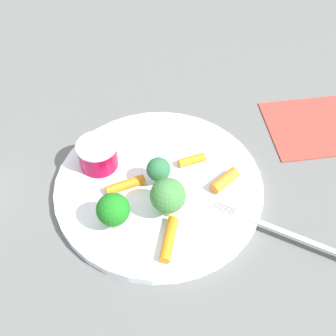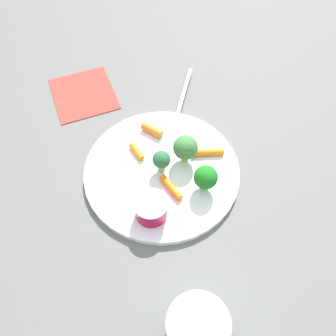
{
  "view_description": "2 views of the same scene",
  "coord_description": "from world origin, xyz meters",
  "px_view_note": "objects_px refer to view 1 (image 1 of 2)",
  "views": [
    {
      "loc": [
        0.04,
        0.36,
        0.48
      ],
      "look_at": [
        -0.01,
        -0.02,
        0.02
      ],
      "focal_mm": 48.13,
      "sensor_mm": 36.0,
      "label": 1
    },
    {
      "loc": [
        0.33,
        -0.12,
        0.54
      ],
      "look_at": [
        0.01,
        0.01,
        0.02
      ],
      "focal_mm": 38.19,
      "sensor_mm": 36.0,
      "label": 2
    }
  ],
  "objects_px": {
    "carrot_stick_1": "(126,187)",
    "napkin": "(313,126)",
    "broccoli_floret_0": "(113,210)",
    "broccoli_floret_2": "(168,196)",
    "fork": "(284,232)",
    "sauce_cup": "(98,155)",
    "carrot_stick_3": "(224,181)",
    "carrot_stick_2": "(192,160)",
    "carrot_stick_0": "(167,240)",
    "broccoli_floret_1": "(163,171)",
    "plate": "(159,187)"
  },
  "relations": [
    {
      "from": "carrot_stick_3",
      "to": "napkin",
      "type": "relative_size",
      "value": 0.31
    },
    {
      "from": "plate",
      "to": "carrot_stick_2",
      "type": "distance_m",
      "value": 0.06
    },
    {
      "from": "broccoli_floret_0",
      "to": "broccoli_floret_1",
      "type": "bearing_deg",
      "value": -141.99
    },
    {
      "from": "carrot_stick_3",
      "to": "carrot_stick_2",
      "type": "bearing_deg",
      "value": -50.29
    },
    {
      "from": "carrot_stick_1",
      "to": "sauce_cup",
      "type": "bearing_deg",
      "value": -57.58
    },
    {
      "from": "fork",
      "to": "napkin",
      "type": "height_order",
      "value": "fork"
    },
    {
      "from": "broccoli_floret_0",
      "to": "carrot_stick_3",
      "type": "distance_m",
      "value": 0.15
    },
    {
      "from": "carrot_stick_2",
      "to": "fork",
      "type": "relative_size",
      "value": 0.23
    },
    {
      "from": "broccoli_floret_2",
      "to": "carrot_stick_0",
      "type": "xyz_separation_m",
      "value": [
        0.01,
        0.04,
        -0.03
      ]
    },
    {
      "from": "sauce_cup",
      "to": "carrot_stick_1",
      "type": "bearing_deg",
      "value": 122.42
    },
    {
      "from": "carrot_stick_0",
      "to": "carrot_stick_1",
      "type": "relative_size",
      "value": 1.12
    },
    {
      "from": "napkin",
      "to": "broccoli_floret_0",
      "type": "bearing_deg",
      "value": 23.9
    },
    {
      "from": "plate",
      "to": "sauce_cup",
      "type": "height_order",
      "value": "sauce_cup"
    },
    {
      "from": "broccoli_floret_2",
      "to": "fork",
      "type": "relative_size",
      "value": 0.35
    },
    {
      "from": "broccoli_floret_1",
      "to": "fork",
      "type": "height_order",
      "value": "broccoli_floret_1"
    },
    {
      "from": "sauce_cup",
      "to": "carrot_stick_2",
      "type": "bearing_deg",
      "value": 172.16
    },
    {
      "from": "broccoli_floret_2",
      "to": "carrot_stick_1",
      "type": "bearing_deg",
      "value": -41.53
    },
    {
      "from": "broccoli_floret_2",
      "to": "fork",
      "type": "distance_m",
      "value": 0.15
    },
    {
      "from": "fork",
      "to": "plate",
      "type": "bearing_deg",
      "value": -34.74
    },
    {
      "from": "carrot_stick_0",
      "to": "fork",
      "type": "height_order",
      "value": "carrot_stick_0"
    },
    {
      "from": "carrot_stick_1",
      "to": "carrot_stick_3",
      "type": "bearing_deg",
      "value": 175.51
    },
    {
      "from": "carrot_stick_0",
      "to": "carrot_stick_2",
      "type": "bearing_deg",
      "value": -113.68
    },
    {
      "from": "carrot_stick_0",
      "to": "napkin",
      "type": "distance_m",
      "value": 0.3
    },
    {
      "from": "plate",
      "to": "broccoli_floret_0",
      "type": "distance_m",
      "value": 0.09
    },
    {
      "from": "fork",
      "to": "sauce_cup",
      "type": "bearing_deg",
      "value": -33.7
    },
    {
      "from": "carrot_stick_1",
      "to": "fork",
      "type": "xyz_separation_m",
      "value": [
        -0.18,
        0.09,
        -0.0
      ]
    },
    {
      "from": "broccoli_floret_1",
      "to": "carrot_stick_3",
      "type": "relative_size",
      "value": 1.09
    },
    {
      "from": "plate",
      "to": "napkin",
      "type": "relative_size",
      "value": 2.02
    },
    {
      "from": "sauce_cup",
      "to": "carrot_stick_1",
      "type": "relative_size",
      "value": 1.05
    },
    {
      "from": "sauce_cup",
      "to": "broccoli_floret_0",
      "type": "height_order",
      "value": "broccoli_floret_0"
    },
    {
      "from": "sauce_cup",
      "to": "broccoli_floret_2",
      "type": "xyz_separation_m",
      "value": [
        -0.08,
        0.09,
        0.02
      ]
    },
    {
      "from": "carrot_stick_1",
      "to": "fork",
      "type": "relative_size",
      "value": 0.32
    },
    {
      "from": "broccoli_floret_2",
      "to": "sauce_cup",
      "type": "bearing_deg",
      "value": -49.13
    },
    {
      "from": "broccoli_floret_0",
      "to": "carrot_stick_1",
      "type": "xyz_separation_m",
      "value": [
        -0.02,
        -0.05,
        -0.02
      ]
    },
    {
      "from": "broccoli_floret_1",
      "to": "napkin",
      "type": "xyz_separation_m",
      "value": [
        -0.24,
        -0.08,
        -0.04
      ]
    },
    {
      "from": "sauce_cup",
      "to": "carrot_stick_3",
      "type": "xyz_separation_m",
      "value": [
        -0.16,
        0.06,
        -0.01
      ]
    },
    {
      "from": "carrot_stick_2",
      "to": "carrot_stick_0",
      "type": "bearing_deg",
      "value": 66.32
    },
    {
      "from": "carrot_stick_3",
      "to": "fork",
      "type": "bearing_deg",
      "value": 123.16
    },
    {
      "from": "broccoli_floret_1",
      "to": "plate",
      "type": "bearing_deg",
      "value": -27.28
    },
    {
      "from": "broccoli_floret_1",
      "to": "napkin",
      "type": "height_order",
      "value": "broccoli_floret_1"
    },
    {
      "from": "broccoli_floret_0",
      "to": "carrot_stick_2",
      "type": "distance_m",
      "value": 0.14
    },
    {
      "from": "broccoli_floret_1",
      "to": "napkin",
      "type": "bearing_deg",
      "value": -160.7
    },
    {
      "from": "broccoli_floret_1",
      "to": "carrot_stick_0",
      "type": "distance_m",
      "value": 0.09
    },
    {
      "from": "carrot_stick_1",
      "to": "napkin",
      "type": "distance_m",
      "value": 0.3
    },
    {
      "from": "broccoli_floret_0",
      "to": "fork",
      "type": "bearing_deg",
      "value": 168.09
    },
    {
      "from": "carrot_stick_2",
      "to": "carrot_stick_3",
      "type": "relative_size",
      "value": 0.89
    },
    {
      "from": "broccoli_floret_0",
      "to": "carrot_stick_2",
      "type": "xyz_separation_m",
      "value": [
        -0.11,
        -0.08,
        -0.02
      ]
    },
    {
      "from": "sauce_cup",
      "to": "broccoli_floret_1",
      "type": "distance_m",
      "value": 0.09
    },
    {
      "from": "broccoli_floret_0",
      "to": "broccoli_floret_2",
      "type": "bearing_deg",
      "value": -173.24
    },
    {
      "from": "plate",
      "to": "carrot_stick_1",
      "type": "relative_size",
      "value": 5.29
    }
  ]
}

